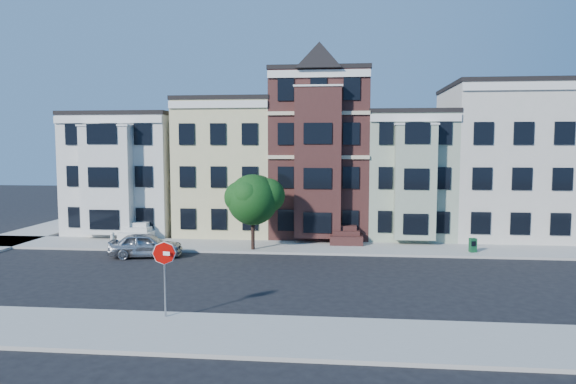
# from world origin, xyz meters

# --- Properties ---
(ground) EXTENTS (120.00, 120.00, 0.00)m
(ground) POSITION_xyz_m (0.00, 0.00, 0.00)
(ground) COLOR black
(far_sidewalk) EXTENTS (60.00, 4.00, 0.15)m
(far_sidewalk) POSITION_xyz_m (0.00, 8.00, 0.07)
(far_sidewalk) COLOR #9E9B93
(far_sidewalk) RESTS_ON ground
(near_sidewalk) EXTENTS (60.00, 4.00, 0.15)m
(near_sidewalk) POSITION_xyz_m (0.00, -8.00, 0.07)
(near_sidewalk) COLOR #9E9B93
(near_sidewalk) RESTS_ON ground
(house_white) EXTENTS (8.00, 9.00, 9.00)m
(house_white) POSITION_xyz_m (-15.00, 14.50, 4.50)
(house_white) COLOR silver
(house_white) RESTS_ON ground
(house_yellow) EXTENTS (7.00, 9.00, 10.00)m
(house_yellow) POSITION_xyz_m (-7.00, 14.50, 5.00)
(house_yellow) COLOR beige
(house_yellow) RESTS_ON ground
(house_brown) EXTENTS (7.00, 9.00, 12.00)m
(house_brown) POSITION_xyz_m (0.00, 14.50, 6.00)
(house_brown) COLOR #3C1D1A
(house_brown) RESTS_ON ground
(house_green) EXTENTS (6.00, 9.00, 9.00)m
(house_green) POSITION_xyz_m (6.50, 14.50, 4.50)
(house_green) COLOR #96A58B
(house_green) RESTS_ON ground
(house_cream) EXTENTS (8.00, 9.00, 11.00)m
(house_cream) POSITION_xyz_m (13.50, 14.50, 5.50)
(house_cream) COLOR beige
(house_cream) RESTS_ON ground
(street_tree) EXTENTS (5.65, 5.65, 5.96)m
(street_tree) POSITION_xyz_m (-4.02, 6.71, 3.13)
(street_tree) COLOR #1D4D1B
(street_tree) RESTS_ON far_sidewalk
(parked_car) EXTENTS (4.61, 2.48, 1.49)m
(parked_car) POSITION_xyz_m (-10.23, 4.42, 0.74)
(parked_car) COLOR #AAADB2
(parked_car) RESTS_ON ground
(newspaper_box) EXTENTS (0.46, 0.43, 0.88)m
(newspaper_box) POSITION_xyz_m (9.78, 7.21, 0.59)
(newspaper_box) COLOR #144E2A
(newspaper_box) RESTS_ON far_sidewalk
(fire_hydrant) EXTENTS (0.33, 0.33, 0.78)m
(fire_hydrant) POSITION_xyz_m (-13.35, 6.61, 0.54)
(fire_hydrant) COLOR beige
(fire_hydrant) RESTS_ON far_sidewalk
(stop_sign) EXTENTS (0.92, 0.33, 3.31)m
(stop_sign) POSITION_xyz_m (-5.17, -6.59, 1.81)
(stop_sign) COLOR #B80703
(stop_sign) RESTS_ON near_sidewalk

